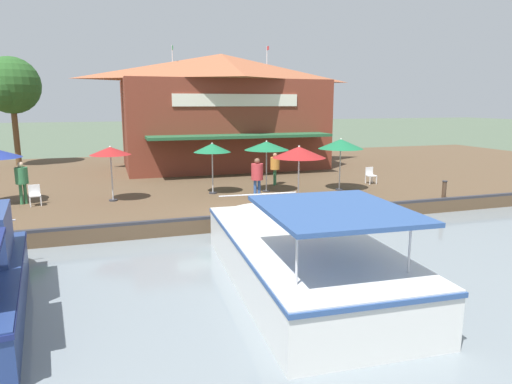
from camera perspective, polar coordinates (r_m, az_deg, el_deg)
ground_plane at (r=17.40m, az=1.79°, el=-4.76°), size 220.00×220.00×0.00m
quay_deck at (r=27.71m, az=-5.94°, el=1.77°), size 22.00×56.00×0.60m
quay_edge_fender at (r=17.33m, az=1.69°, el=-2.60°), size 0.20×50.40×0.10m
waterfront_restaurant at (r=30.30m, az=-4.27°, el=10.15°), size 9.22×13.04×7.82m
patio_umbrella_far_corner at (r=18.99m, az=5.40°, el=4.97°), size 2.21×2.21×2.42m
patio_umbrella_by_entrance at (r=21.03m, az=-5.51°, el=5.49°), size 1.70×1.70×2.37m
patio_umbrella_mid_patio_right at (r=20.27m, az=-17.76°, el=4.88°), size 1.71×1.71×2.37m
patio_umbrella_near_quay_edge at (r=21.40m, az=1.32°, el=5.79°), size 2.09×2.09×2.42m
patio_umbrella_mid_patio_left at (r=22.15m, az=10.55°, el=5.92°), size 2.14×2.14×2.50m
cafe_chair_beside_entrance at (r=20.78m, az=-25.93°, el=-0.23°), size 0.51×0.51×0.85m
cafe_chair_far_corner_seat at (r=24.55m, az=14.11°, el=2.14°), size 0.45×0.45×0.85m
person_at_quay_edge at (r=23.37m, az=2.38°, el=3.40°), size 0.47×0.47×1.65m
person_mid_patio at (r=19.71m, az=0.14°, el=2.34°), size 0.51×0.51×1.82m
person_near_entrance at (r=21.17m, az=-27.25°, el=1.63°), size 0.50×0.50×1.78m
motorboat_distant_upstream at (r=12.86m, az=4.33°, el=-6.96°), size 9.59×3.94×2.46m
mooring_post at (r=21.61m, az=22.47°, el=0.28°), size 0.22×0.22×0.81m
tree_behind_restaurant at (r=34.50m, az=-28.55°, el=11.46°), size 3.89×3.71×7.14m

